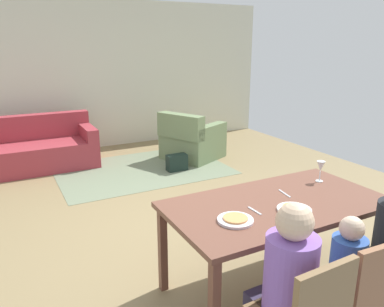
# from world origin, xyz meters

# --- Properties ---
(ground_plane) EXTENTS (7.12, 6.19, 0.02)m
(ground_plane) POSITION_xyz_m (0.00, 0.50, -0.01)
(ground_plane) COLOR olive
(back_wall) EXTENTS (7.12, 0.10, 2.70)m
(back_wall) POSITION_xyz_m (0.00, 3.64, 1.35)
(back_wall) COLOR beige
(back_wall) RESTS_ON ground_plane
(dining_table) EXTENTS (1.72, 0.91, 0.76)m
(dining_table) POSITION_xyz_m (0.19, -1.39, 0.69)
(dining_table) COLOR brown
(dining_table) RESTS_ON ground_plane
(plate_near_man) EXTENTS (0.25, 0.25, 0.02)m
(plate_near_man) POSITION_xyz_m (-0.28, -1.51, 0.77)
(plate_near_man) COLOR silver
(plate_near_man) RESTS_ON dining_table
(pizza_near_man) EXTENTS (0.17, 0.17, 0.01)m
(pizza_near_man) POSITION_xyz_m (-0.28, -1.51, 0.78)
(pizza_near_man) COLOR #DB9553
(pizza_near_man) RESTS_ON plate_near_man
(plate_near_child) EXTENTS (0.25, 0.25, 0.02)m
(plate_near_child) POSITION_xyz_m (0.19, -1.57, 0.77)
(plate_near_child) COLOR silver
(plate_near_child) RESTS_ON dining_table
(pizza_near_child) EXTENTS (0.17, 0.17, 0.01)m
(pizza_near_child) POSITION_xyz_m (0.19, -1.57, 0.78)
(pizza_near_child) COLOR gold
(pizza_near_child) RESTS_ON plate_near_child
(wine_glass) EXTENTS (0.07, 0.07, 0.19)m
(wine_glass) POSITION_xyz_m (0.81, -1.21, 0.89)
(wine_glass) COLOR silver
(wine_glass) RESTS_ON dining_table
(fork) EXTENTS (0.02, 0.15, 0.01)m
(fork) POSITION_xyz_m (-0.07, -1.44, 0.76)
(fork) COLOR silver
(fork) RESTS_ON dining_table
(knife) EXTENTS (0.04, 0.17, 0.01)m
(knife) POSITION_xyz_m (0.34, -1.29, 0.76)
(knife) COLOR silver
(knife) RESTS_ON dining_table
(person_man) EXTENTS (0.30, 0.40, 1.11)m
(person_man) POSITION_xyz_m (-0.28, -2.03, 0.51)
(person_man) COLOR #37314D
(person_man) RESTS_ON ground_plane
(dining_chair_child) EXTENTS (0.44, 0.44, 0.87)m
(dining_chair_child) POSITION_xyz_m (0.19, -2.21, 0.49)
(dining_chair_child) COLOR #8C5D3E
(dining_chair_child) RESTS_ON ground_plane
(person_child) EXTENTS (0.22, 0.29, 0.92)m
(person_child) POSITION_xyz_m (0.19, -2.04, 0.43)
(person_child) COLOR #3E3153
(person_child) RESTS_ON ground_plane
(area_rug) EXTENTS (2.60, 1.80, 0.01)m
(area_rug) POSITION_xyz_m (0.30, 1.94, 0.00)
(area_rug) COLOR slate
(area_rug) RESTS_ON ground_plane
(couch) EXTENTS (1.87, 0.86, 0.82)m
(couch) POSITION_xyz_m (-1.19, 2.80, 0.30)
(couch) COLOR #9B313B
(couch) RESTS_ON ground_plane
(armchair) EXTENTS (1.14, 1.13, 0.82)m
(armchair) POSITION_xyz_m (1.27, 2.11, 0.32)
(armchair) COLOR #6D8157
(armchair) RESTS_ON ground_plane
(handbag) EXTENTS (0.32, 0.16, 0.26)m
(handbag) POSITION_xyz_m (0.77, 1.64, 0.13)
(handbag) COLOR black
(handbag) RESTS_ON ground_plane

